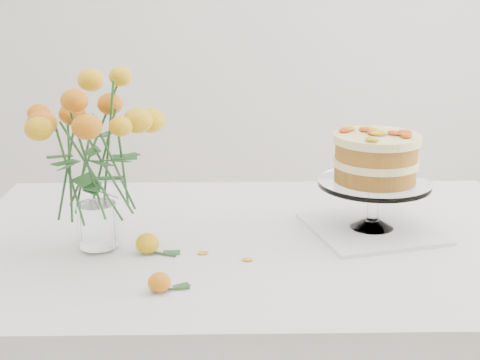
# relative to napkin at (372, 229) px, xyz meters

# --- Properties ---
(table) EXTENTS (1.43, 0.93, 0.76)m
(table) POSITION_rel_napkin_xyz_m (-0.30, -0.04, -0.09)
(table) COLOR tan
(table) RESTS_ON ground
(napkin) EXTENTS (0.36, 0.36, 0.01)m
(napkin) POSITION_rel_napkin_xyz_m (0.00, 0.00, 0.00)
(napkin) COLOR white
(napkin) RESTS_ON table
(cake_stand) EXTENTS (0.28, 0.28, 0.25)m
(cake_stand) POSITION_rel_napkin_xyz_m (0.00, 0.00, 0.17)
(cake_stand) COLOR white
(cake_stand) RESTS_ON napkin
(rose_vase) EXTENTS (0.38, 0.38, 0.44)m
(rose_vase) POSITION_rel_napkin_xyz_m (-0.66, -0.11, 0.26)
(rose_vase) COLOR white
(rose_vase) RESTS_ON table
(loose_rose_near) EXTENTS (0.09, 0.06, 0.05)m
(loose_rose_near) POSITION_rel_napkin_xyz_m (-0.54, -0.13, 0.02)
(loose_rose_near) COLOR yellow
(loose_rose_near) RESTS_ON table
(loose_rose_far) EXTENTS (0.08, 0.05, 0.04)m
(loose_rose_far) POSITION_rel_napkin_xyz_m (-0.50, -0.33, 0.01)
(loose_rose_far) COLOR #C45009
(loose_rose_far) RESTS_ON table
(stray_petal_a) EXTENTS (0.03, 0.02, 0.00)m
(stray_petal_a) POSITION_rel_napkin_xyz_m (-0.42, -0.14, -0.00)
(stray_petal_a) COLOR gold
(stray_petal_a) RESTS_ON table
(stray_petal_b) EXTENTS (0.03, 0.02, 0.00)m
(stray_petal_b) POSITION_rel_napkin_xyz_m (-0.32, -0.18, -0.00)
(stray_petal_b) COLOR gold
(stray_petal_b) RESTS_ON table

